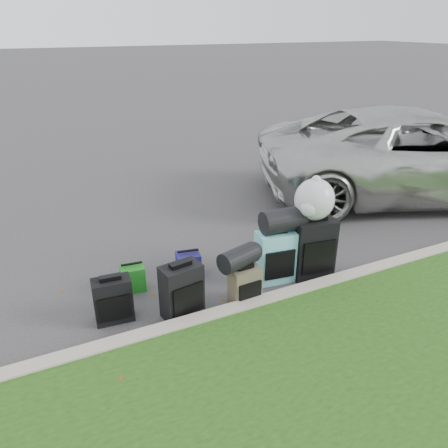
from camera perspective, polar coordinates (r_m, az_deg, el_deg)
name	(u,v)px	position (r m, az deg, el deg)	size (l,w,h in m)	color
ground	(237,266)	(5.86, 1.74, -5.45)	(120.00, 120.00, 0.00)	#383535
curb	(277,300)	(5.09, 6.97, -9.81)	(120.00, 0.18, 0.15)	#9E937F
suv	(417,153)	(8.76, 23.94, 8.42)	(2.63, 5.70, 1.58)	#B7B7B2
suitcase_small_black	(113,300)	(4.89, -14.30, -9.59)	(0.40, 0.22, 0.50)	black
suitcase_large_black_left	(182,291)	(4.80, -5.55, -8.70)	(0.43, 0.26, 0.62)	black
suitcase_olive	(245,286)	(5.01, 2.74, -8.11)	(0.34, 0.21, 0.47)	#47402E
suitcase_teal	(275,257)	(5.43, 6.69, -4.27)	(0.46, 0.27, 0.66)	#56A1A4
suitcase_large_black_right	(313,248)	(5.58, 11.51, -3.10)	(0.51, 0.31, 0.77)	black
tote_green	(133,278)	(5.40, -11.81, -6.92)	(0.28, 0.22, 0.31)	#19711A
tote_navy	(188,265)	(5.58, -4.67, -5.31)	(0.30, 0.23, 0.32)	navy
duffel_left	(239,258)	(4.84, 1.92, -4.46)	(0.24, 0.24, 0.45)	black
duffel_right	(282,220)	(5.26, 7.64, 0.47)	(0.29, 0.29, 0.52)	black
trash_bag	(314,200)	(5.37, 11.73, 3.14)	(0.49, 0.49, 0.49)	silver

